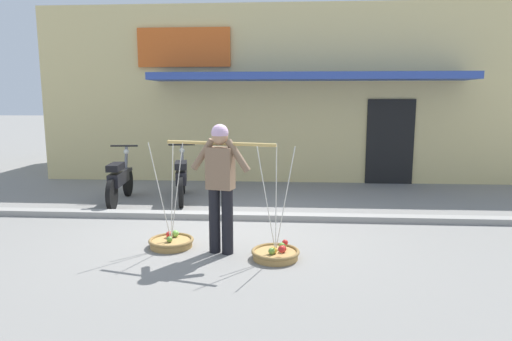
{
  "coord_description": "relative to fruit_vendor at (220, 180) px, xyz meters",
  "views": [
    {
      "loc": [
        0.94,
        -6.55,
        2.02
      ],
      "look_at": [
        0.45,
        0.6,
        0.85
      ],
      "focal_mm": 31.19,
      "sensor_mm": 36.0,
      "label": 1
    }
  ],
  "objects": [
    {
      "name": "fruit_vendor",
      "position": [
        0.0,
        0.0,
        0.0
      ],
      "size": [
        1.45,
        0.4,
        1.7
      ],
      "color": "black",
      "rests_on": "ground"
    },
    {
      "name": "fruit_basket_right_side",
      "position": [
        -0.72,
        0.18,
        -0.9
      ],
      "size": [
        0.62,
        0.62,
        1.45
      ],
      "color": "#B2894C",
      "rests_on": "ground"
    },
    {
      "name": "motorcycle_nearest_shop",
      "position": [
        -2.37,
        2.66,
        -0.52
      ],
      "size": [
        0.54,
        1.82,
        1.09
      ],
      "color": "black",
      "rests_on": "ground"
    },
    {
      "name": "storefront_building",
      "position": [
        1.34,
        7.58,
        1.13
      ],
      "size": [
        13.0,
        6.0,
        4.2
      ],
      "color": "#DBC684",
      "rests_on": "ground"
    },
    {
      "name": "sidewalk_curb",
      "position": [
        -0.1,
        1.67,
        -0.93
      ],
      "size": [
        20.0,
        0.24,
        0.1
      ],
      "primitive_type": "cube",
      "color": "gray",
      "rests_on": "ground"
    },
    {
      "name": "ground_plane",
      "position": [
        -0.1,
        0.97,
        -0.98
      ],
      "size": [
        90.0,
        90.0,
        0.0
      ],
      "primitive_type": "plane",
      "color": "gray"
    },
    {
      "name": "motorcycle_second_in_row",
      "position": [
        -1.23,
        2.98,
        -0.52
      ],
      "size": [
        0.58,
        1.8,
        1.09
      ],
      "color": "black",
      "rests_on": "ground"
    },
    {
      "name": "fruit_basket_left_side",
      "position": [
        0.72,
        -0.18,
        -0.9
      ],
      "size": [
        0.62,
        0.62,
        1.45
      ],
      "color": "#B2894C",
      "rests_on": "ground"
    }
  ]
}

